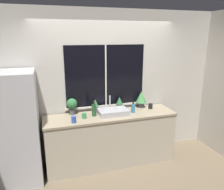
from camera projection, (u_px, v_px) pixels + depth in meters
ground_plane at (116, 170)px, 3.77m from camera, size 14.00×14.00×0.00m
wall_back at (105, 86)px, 3.99m from camera, size 8.00×0.09×2.70m
wall_right at (180, 73)px, 5.40m from camera, size 0.06×7.00×2.70m
counter at (111, 139)px, 3.90m from camera, size 2.28×0.59×0.93m
refrigerator at (16, 129)px, 3.32m from camera, size 0.69×0.70×1.76m
sink at (113, 112)px, 3.78m from camera, size 0.51×0.38×0.29m
potted_plant_far_left at (72, 105)px, 3.75m from camera, size 0.18×0.18×0.28m
potted_plant_center_left at (95, 105)px, 3.88m from camera, size 0.12×0.12×0.24m
potted_plant_center_right at (119, 103)px, 4.01m from camera, size 0.12×0.12×0.24m
potted_plant_far_right at (141, 98)px, 4.12m from camera, size 0.19×0.19×0.31m
soap_bottle at (133, 108)px, 3.86m from camera, size 0.07×0.07×0.20m
bottle_tall at (94, 110)px, 3.69m from camera, size 0.07×0.07×0.26m
mug_blue at (74, 119)px, 3.42m from camera, size 0.07×0.07×0.10m
mug_black at (150, 106)px, 4.08m from camera, size 0.08×0.08×0.09m
mug_green at (84, 116)px, 3.60m from camera, size 0.07×0.07×0.09m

